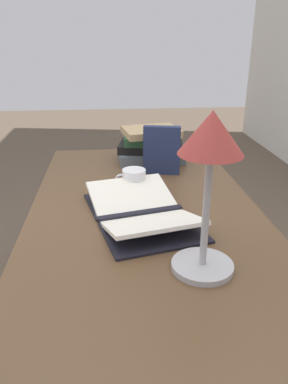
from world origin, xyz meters
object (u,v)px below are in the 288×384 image
(book_standing_upright, at_px, (162,150))
(reading_lamp, at_px, (210,158))
(coffee_mug, at_px, (134,181))
(open_book, at_px, (141,212))
(book_stack_tall, at_px, (151,146))

(book_standing_upright, distance_m, reading_lamp, 0.74)
(book_standing_upright, xyz_separation_m, coffee_mug, (0.20, -0.13, -0.06))
(open_book, distance_m, book_stack_tall, 0.59)
(reading_lamp, bearing_deg, open_book, -157.22)
(reading_lamp, bearing_deg, book_stack_tall, -177.91)
(open_book, xyz_separation_m, coffee_mug, (-0.21, -0.01, 0.03))
(open_book, xyz_separation_m, book_stack_tall, (-0.58, 0.10, 0.06))
(open_book, bearing_deg, book_stack_tall, 157.09)
(book_stack_tall, xyz_separation_m, coffee_mug, (0.37, -0.11, -0.03))
(open_book, relative_size, book_standing_upright, 2.51)
(book_standing_upright, relative_size, coffee_mug, 1.77)
(book_stack_tall, relative_size, reading_lamp, 0.79)
(book_standing_upright, bearing_deg, reading_lamp, 11.73)
(open_book, distance_m, book_standing_upright, 0.44)
(open_book, distance_m, coffee_mug, 0.22)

